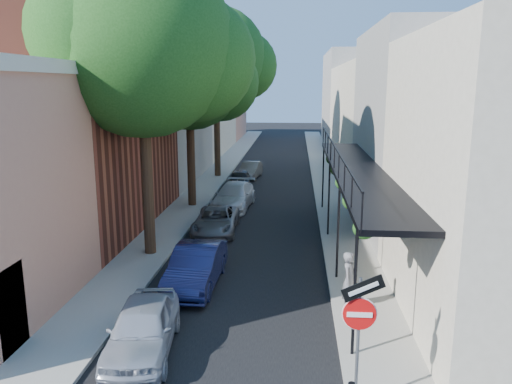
% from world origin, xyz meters
% --- Properties ---
extents(road_surface, '(6.00, 64.00, 0.01)m').
position_xyz_m(road_surface, '(0.00, 30.00, 0.01)').
color(road_surface, black).
rests_on(road_surface, ground).
extents(sidewalk_left, '(2.00, 64.00, 0.12)m').
position_xyz_m(sidewalk_left, '(-4.00, 30.00, 0.06)').
color(sidewalk_left, gray).
rests_on(sidewalk_left, ground).
extents(sidewalk_right, '(2.00, 64.00, 0.12)m').
position_xyz_m(sidewalk_right, '(4.00, 30.00, 0.06)').
color(sidewalk_right, gray).
rests_on(sidewalk_right, ground).
extents(buildings_left, '(10.10, 59.10, 12.00)m').
position_xyz_m(buildings_left, '(-9.30, 28.76, 4.94)').
color(buildings_left, tan).
rests_on(buildings_left, ground).
extents(buildings_right, '(9.80, 55.00, 10.00)m').
position_xyz_m(buildings_right, '(8.99, 29.49, 4.42)').
color(buildings_right, beige).
rests_on(buildings_right, ground).
extents(sign_post, '(0.89, 0.17, 2.99)m').
position_xyz_m(sign_post, '(3.16, 0.97, 2.04)').
color(sign_post, '#595B60').
rests_on(sign_post, ground).
extents(oak_near, '(7.48, 6.80, 11.42)m').
position_xyz_m(oak_near, '(-3.37, 10.26, 7.88)').
color(oak_near, '#362415').
rests_on(oak_near, ground).
extents(oak_mid, '(6.60, 6.00, 10.20)m').
position_xyz_m(oak_mid, '(-3.42, 18.23, 7.06)').
color(oak_mid, '#362415').
rests_on(oak_mid, ground).
extents(oak_far, '(7.70, 7.00, 11.90)m').
position_xyz_m(oak_far, '(-3.35, 27.27, 8.26)').
color(oak_far, '#362415').
rests_on(oak_far, ground).
extents(parked_car_a, '(1.94, 3.98, 1.31)m').
position_xyz_m(parked_car_a, '(-1.89, 2.86, 0.65)').
color(parked_car_a, '#9CA1AD').
rests_on(parked_car_a, ground).
extents(parked_car_b, '(1.55, 4.15, 1.35)m').
position_xyz_m(parked_car_b, '(-1.40, 7.14, 0.68)').
color(parked_car_b, '#151942').
rests_on(parked_car_b, ground).
extents(parked_car_c, '(1.96, 4.08, 1.12)m').
position_xyz_m(parked_car_c, '(-1.71, 13.27, 0.56)').
color(parked_car_c, slate).
rests_on(parked_car_c, ground).
extents(parked_car_d, '(2.23, 4.73, 1.33)m').
position_xyz_m(parked_car_d, '(-1.47, 17.88, 0.67)').
color(parked_car_d, silver).
rests_on(parked_car_d, ground).
extents(parked_car_e, '(1.67, 3.58, 1.19)m').
position_xyz_m(parked_car_e, '(-1.76, 23.08, 0.59)').
color(parked_car_e, black).
rests_on(parked_car_e, ground).
extents(parked_car_f, '(1.58, 3.61, 1.15)m').
position_xyz_m(parked_car_f, '(-1.40, 26.88, 0.58)').
color(parked_car_f, '#6D645C').
rests_on(parked_car_f, ground).
extents(pedestrian, '(0.62, 0.73, 1.70)m').
position_xyz_m(pedestrian, '(3.47, 5.64, 0.97)').
color(pedestrian, slate).
rests_on(pedestrian, sidewalk_right).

